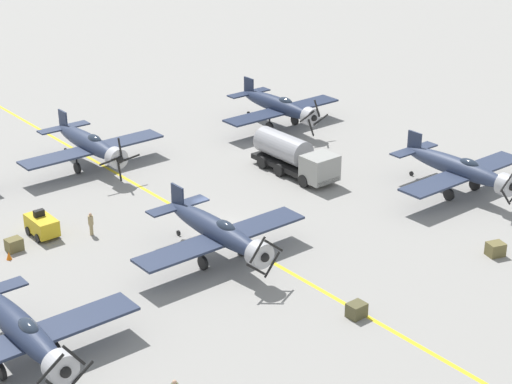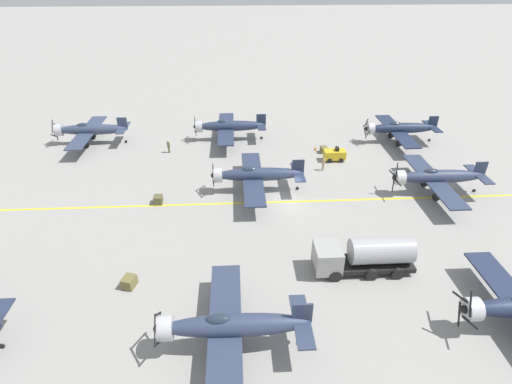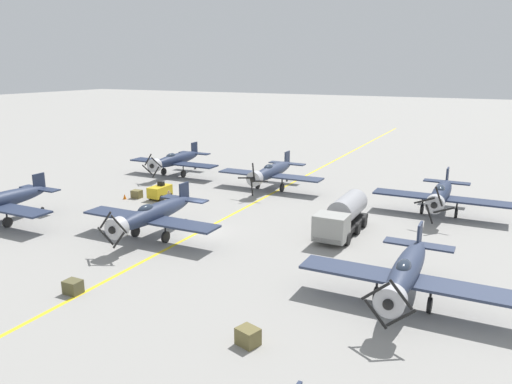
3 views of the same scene
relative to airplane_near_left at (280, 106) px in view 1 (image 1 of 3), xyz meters
name	(u,v)px [view 1 (image 1 of 3)]	position (x,y,z in m)	size (l,w,h in m)	color
ground_plane	(219,232)	(17.28, 13.90, -2.01)	(400.00, 400.00, 0.00)	gray
taxiway_stripe	(219,232)	(17.28, 13.90, -2.01)	(0.30, 160.00, 0.01)	yellow
airplane_near_left	(280,106)	(0.00, 0.00, 0.00)	(12.00, 9.98, 3.71)	#212B45
airplane_mid_left	(460,169)	(-0.49, 19.94, 0.00)	(12.00, 9.98, 3.65)	#2D3851
airplane_mid_right	(23,331)	(34.15, 20.21, 0.00)	(12.00, 9.98, 3.65)	#263049
airplane_mid_center	(219,232)	(19.71, 17.22, 0.00)	(12.00, 9.98, 3.65)	#29334C
airplane_near_center	(90,144)	(18.16, -1.90, 0.00)	(12.00, 9.98, 3.80)	#2E3851
fuel_tanker	(294,156)	(6.46, 9.33, -0.50)	(2.68, 8.00, 2.98)	black
tow_tractor	(42,225)	(26.81, 6.97, -1.22)	(1.57, 2.60, 1.79)	gold
ground_crew_walking	(91,223)	(24.19, 8.92, -1.13)	(0.35, 0.35, 1.62)	tan
supply_crate_by_tanker	(495,249)	(5.58, 27.80, -1.57)	(1.06, 0.88, 0.88)	brown
supply_crate_mid_lane	(14,245)	(29.20, 7.81, -1.60)	(1.00, 0.83, 0.83)	brown
supply_crate_outboard	(357,310)	(17.76, 27.47, -1.59)	(1.01, 0.84, 0.84)	brown
traffic_cone	(9,256)	(30.01, 8.76, -1.74)	(0.36, 0.36, 0.55)	orange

